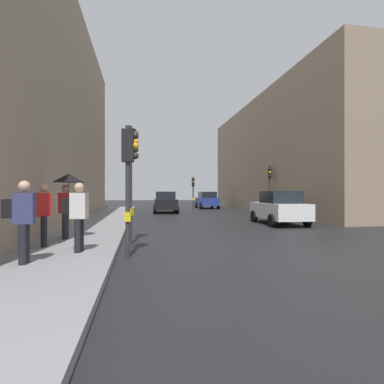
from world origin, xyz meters
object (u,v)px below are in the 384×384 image
Objects in this scene: traffic_light_near_left at (129,166)px; traffic_light_mid_street at (270,181)px; car_white_compact at (279,208)px; pedestrian_with_umbrella at (68,188)px; pedestrian_with_black_backpack at (77,213)px; traffic_light_far_median at (193,187)px; car_blue_van at (207,200)px; traffic_light_near_right at (131,163)px; car_dark_suv at (165,202)px; pedestrian_in_red_jacket at (44,212)px; pedestrian_with_grey_backpack at (22,217)px.

traffic_light_mid_street is at bearing 53.51° from traffic_light_near_left.
pedestrian_with_umbrella is (-9.60, -4.53, 0.96)m from car_white_compact.
pedestrian_with_black_backpack is (-8.83, -6.91, 0.29)m from car_white_compact.
traffic_light_near_left reaches higher than traffic_light_far_median.
traffic_light_near_right is at bearing -108.69° from car_blue_van.
pedestrian_with_black_backpack is at bearing -101.89° from car_dark_suv.
traffic_light_far_median is at bearing 48.13° from car_dark_suv.
car_blue_van is 2.37× the size of pedestrian_with_black_backpack.
pedestrian_with_black_backpack is at bearing -72.00° from pedestrian_with_umbrella.
pedestrian_with_black_backpack is 1.46m from pedestrian_in_red_jacket.
pedestrian_with_umbrella is at bearing -106.47° from car_dark_suv.
car_blue_van is (-2.48, 10.31, -1.67)m from traffic_light_mid_street.
car_dark_suv is at bearing -131.87° from traffic_light_far_median.
car_dark_suv is at bearing 73.53° from pedestrian_with_umbrella.
car_dark_suv is (2.37, 15.50, -1.77)m from traffic_light_near_right.
car_blue_van is 26.29m from pedestrian_with_grey_backpack.
car_dark_suv is at bearing 73.85° from pedestrian_in_red_jacket.
car_white_compact is (2.23, -13.73, -1.34)m from traffic_light_far_median.
car_blue_van and car_white_compact have the same top height.
traffic_light_near_right is at bearing -105.79° from traffic_light_far_median.
traffic_light_mid_street is at bearing 42.10° from pedestrian_with_umbrella.
traffic_light_near_right reaches higher than pedestrian_with_black_backpack.
car_white_compact is 12.64m from pedestrian_with_grey_backpack.
car_white_compact is 10.66m from pedestrian_with_umbrella.
traffic_light_mid_street is at bearing 49.95° from pedestrian_with_grey_backpack.
pedestrian_with_umbrella is (-2.06, 2.51, -0.51)m from traffic_light_near_left.
pedestrian_with_black_backpack is at bearing -124.78° from traffic_light_near_right.
car_white_compact is at bearing 38.06° from pedestrian_with_black_backpack.
car_white_compact is 2.42× the size of pedestrian_with_black_backpack.
traffic_light_near_left is 2.70m from pedestrian_with_grey_backpack.
pedestrian_in_red_jacket is (-2.38, -0.88, -1.51)m from traffic_light_near_right.
car_white_compact is at bearing -109.88° from traffic_light_mid_street.
car_blue_van is 2.37× the size of pedestrian_in_red_jacket.
traffic_light_mid_street reaches higher than traffic_light_near_left.
car_white_compact is (7.53, 7.04, -1.48)m from traffic_light_near_left.
traffic_light_far_median reaches higher than car_blue_van.
pedestrian_in_red_jacket is at bearing -111.35° from traffic_light_far_median.
car_blue_van is (7.28, 23.50, -1.48)m from traffic_light_near_left.
traffic_light_mid_street is at bearing -59.57° from traffic_light_far_median.
pedestrian_in_red_jacket is (-12.14, -12.09, -1.42)m from traffic_light_mid_street.
traffic_light_mid_street reaches higher than car_white_compact.
car_blue_van is at bearing 90.90° from car_white_compact.
car_white_compact is at bearing 39.66° from pedestrian_with_grey_backpack.
pedestrian_with_grey_backpack and pedestrian_in_red_jacket have the same top height.
pedestrian_in_red_jacket is at bearing -106.15° from car_dark_suv.
traffic_light_mid_street reaches higher than pedestrian_in_red_jacket.
traffic_light_near_right is at bearing 55.22° from pedestrian_with_black_backpack.
traffic_light_far_median is at bearing 75.66° from traffic_light_near_left.
car_white_compact is (7.54, 5.06, -1.77)m from traffic_light_near_right.
pedestrian_with_black_backpack is at bearing -130.23° from traffic_light_mid_street.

